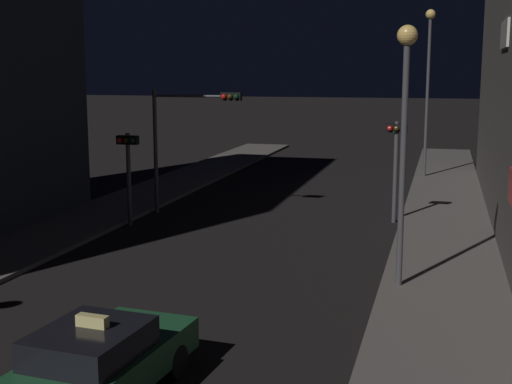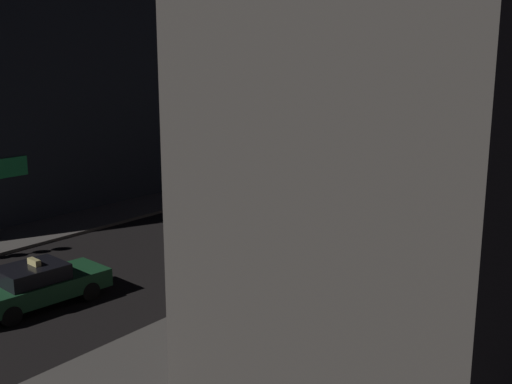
{
  "view_description": "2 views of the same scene",
  "coord_description": "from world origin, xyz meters",
  "px_view_note": "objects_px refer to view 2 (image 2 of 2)",
  "views": [
    {
      "loc": [
        6.43,
        -3.22,
        5.68
      ],
      "look_at": [
        1.31,
        15.87,
        2.27
      ],
      "focal_mm": 49.34,
      "sensor_mm": 36.0,
      "label": 1
    },
    {
      "loc": [
        17.95,
        -3.55,
        7.93
      ],
      "look_at": [
        1.52,
        17.68,
        2.05
      ],
      "focal_mm": 43.4,
      "sensor_mm": 36.0,
      "label": 2
    }
  ],
  "objects_px": {
    "traffic_light_overhead": "(243,137)",
    "taxi": "(37,285)",
    "street_lamp_far_block": "(481,91)",
    "street_lamp_near_block": "(295,146)",
    "traffic_light_left_kerb": "(193,161)",
    "traffic_light_right_kerb": "(380,167)"
  },
  "relations": [
    {
      "from": "traffic_light_overhead",
      "to": "street_lamp_far_block",
      "type": "xyz_separation_m",
      "value": [
        8.8,
        12.31,
        2.29
      ]
    },
    {
      "from": "taxi",
      "to": "street_lamp_far_block",
      "type": "bearing_deg",
      "value": 80.61
    },
    {
      "from": "traffic_light_overhead",
      "to": "traffic_light_left_kerb",
      "type": "relative_size",
      "value": 1.44
    },
    {
      "from": "traffic_light_left_kerb",
      "to": "traffic_light_right_kerb",
      "type": "relative_size",
      "value": 0.9
    },
    {
      "from": "taxi",
      "to": "traffic_light_left_kerb",
      "type": "xyz_separation_m",
      "value": [
        -5.56,
        13.2,
        1.75
      ]
    },
    {
      "from": "taxi",
      "to": "street_lamp_far_block",
      "type": "xyz_separation_m",
      "value": [
        4.64,
        28.05,
        5.15
      ]
    },
    {
      "from": "traffic_light_left_kerb",
      "to": "street_lamp_far_block",
      "type": "bearing_deg",
      "value": 55.53
    },
    {
      "from": "street_lamp_far_block",
      "to": "street_lamp_near_block",
      "type": "bearing_deg",
      "value": -90.11
    },
    {
      "from": "taxi",
      "to": "traffic_light_left_kerb",
      "type": "height_order",
      "value": "traffic_light_left_kerb"
    },
    {
      "from": "taxi",
      "to": "street_lamp_near_block",
      "type": "height_order",
      "value": "street_lamp_near_block"
    },
    {
      "from": "traffic_light_left_kerb",
      "to": "taxi",
      "type": "bearing_deg",
      "value": -67.17
    },
    {
      "from": "taxi",
      "to": "street_lamp_far_block",
      "type": "height_order",
      "value": "street_lamp_far_block"
    },
    {
      "from": "traffic_light_overhead",
      "to": "street_lamp_near_block",
      "type": "distance_m",
      "value": 11.82
    },
    {
      "from": "taxi",
      "to": "traffic_light_right_kerb",
      "type": "relative_size",
      "value": 1.2
    },
    {
      "from": "traffic_light_overhead",
      "to": "traffic_light_left_kerb",
      "type": "bearing_deg",
      "value": -118.77
    },
    {
      "from": "traffic_light_overhead",
      "to": "taxi",
      "type": "bearing_deg",
      "value": -75.19
    },
    {
      "from": "street_lamp_near_block",
      "to": "traffic_light_overhead",
      "type": "bearing_deg",
      "value": 138.14
    },
    {
      "from": "traffic_light_overhead",
      "to": "street_lamp_far_block",
      "type": "bearing_deg",
      "value": 54.44
    },
    {
      "from": "taxi",
      "to": "traffic_light_right_kerb",
      "type": "bearing_deg",
      "value": 76.64
    },
    {
      "from": "traffic_light_right_kerb",
      "to": "taxi",
      "type": "bearing_deg",
      "value": -103.36
    },
    {
      "from": "traffic_light_right_kerb",
      "to": "street_lamp_far_block",
      "type": "height_order",
      "value": "street_lamp_far_block"
    },
    {
      "from": "taxi",
      "to": "traffic_light_left_kerb",
      "type": "distance_m",
      "value": 14.43
    }
  ]
}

